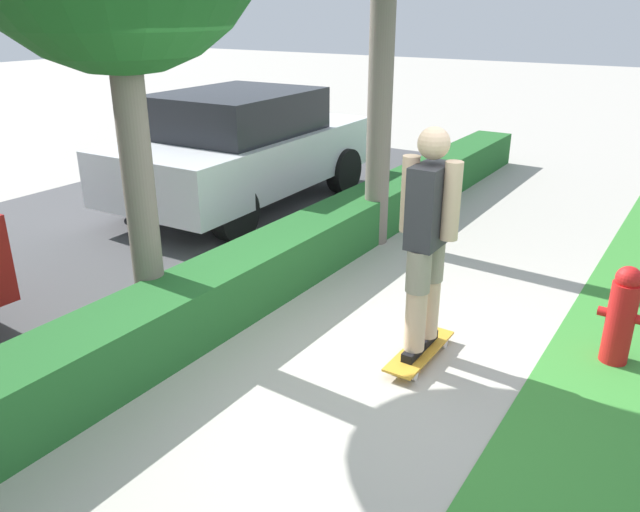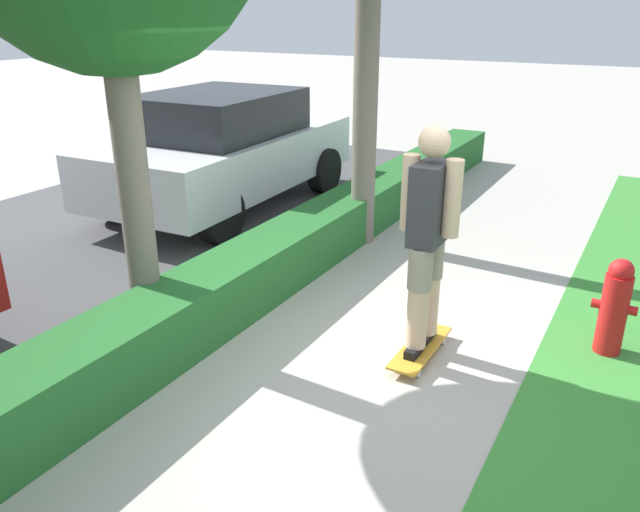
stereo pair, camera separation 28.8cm
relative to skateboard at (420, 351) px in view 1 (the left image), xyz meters
name	(u,v)px [view 1 (the left image)]	position (x,y,z in m)	size (l,w,h in m)	color
ground_plane	(374,376)	(-0.40, 0.19, -0.08)	(60.00, 60.00, 0.00)	#ADA89E
street_asphalt	(39,262)	(-0.40, 4.39, -0.07)	(14.99, 5.00, 0.01)	#474749
hedge_row	(215,295)	(-0.40, 1.79, 0.19)	(14.99, 0.60, 0.53)	#236028
skateboard	(420,351)	(0.00, 0.00, 0.00)	(0.85, 0.24, 0.09)	gold
skater_person	(427,238)	(0.00, 0.00, 0.96)	(0.51, 0.45, 1.76)	black
parked_car_middle	(243,147)	(2.54, 3.86, 0.75)	(4.13, 2.02, 1.59)	silver
fire_hydrant	(621,315)	(0.81, -1.30, 0.33)	(0.21, 0.34, 0.82)	red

